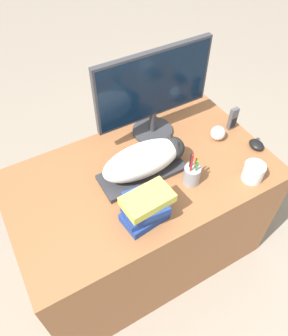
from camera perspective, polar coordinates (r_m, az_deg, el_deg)
ground_plane at (r=2.09m, az=5.25°, el=-21.73°), size 12.00×12.00×0.00m
desk at (r=1.89m, az=-0.25°, el=-8.55°), size 1.30×0.75×0.75m
keyboard at (r=1.58m, az=-0.27°, el=-0.76°), size 0.42×0.17×0.02m
cat at (r=1.52m, az=0.49°, el=1.71°), size 0.42×0.17×0.15m
monitor at (r=1.62m, az=1.73°, el=13.54°), size 0.61×0.22×0.48m
computer_mouse at (r=1.79m, az=18.99°, el=3.85°), size 0.07×0.09×0.04m
coffee_mug at (r=1.62m, az=18.58°, el=-0.63°), size 0.13×0.10×0.09m
pen_cup at (r=1.53m, az=8.33°, el=-1.14°), size 0.08×0.08×0.20m
baseball at (r=1.77m, az=12.75°, el=5.96°), size 0.08×0.08×0.08m
phone at (r=1.84m, az=15.22°, el=8.26°), size 0.04×0.03×0.13m
book_stack at (r=1.37m, az=0.28°, el=-6.85°), size 0.22×0.18×0.16m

